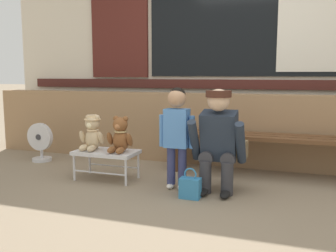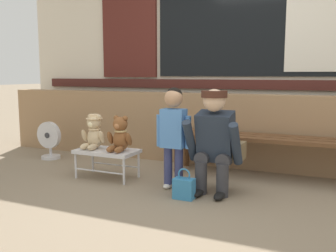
{
  "view_description": "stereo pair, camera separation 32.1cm",
  "coord_description": "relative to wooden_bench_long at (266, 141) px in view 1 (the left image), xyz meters",
  "views": [
    {
      "loc": [
        0.72,
        -2.98,
        1.08
      ],
      "look_at": [
        -0.55,
        0.63,
        0.55
      ],
      "focal_mm": 40.15,
      "sensor_mm": 36.0,
      "label": 1
    },
    {
      "loc": [
        1.02,
        -2.86,
        1.08
      ],
      "look_at": [
        -0.55,
        0.63,
        0.55
      ],
      "focal_mm": 40.15,
      "sensor_mm": 36.0,
      "label": 2
    }
  ],
  "objects": [
    {
      "name": "teddy_bear_with_hat",
      "position": [
        -1.7,
        -0.68,
        0.1
      ],
      "size": [
        0.28,
        0.27,
        0.36
      ],
      "color": "#CCB289",
      "rests_on": "small_display_bench"
    },
    {
      "name": "child_standing",
      "position": [
        -0.75,
        -0.75,
        0.22
      ],
      "size": [
        0.35,
        0.18,
        0.96
      ],
      "color": "navy",
      "rests_on": "ground"
    },
    {
      "name": "brick_low_wall",
      "position": [
        -0.4,
        0.37,
        0.05
      ],
      "size": [
        6.57,
        0.25,
        0.85
      ],
      "primitive_type": "cube",
      "color": "#997551",
      "rests_on": "ground"
    },
    {
      "name": "small_display_bench",
      "position": [
        -1.54,
        -0.68,
        -0.11
      ],
      "size": [
        0.64,
        0.36,
        0.3
      ],
      "color": "silver",
      "rests_on": "ground"
    },
    {
      "name": "ground_plane",
      "position": [
        -0.4,
        -1.06,
        -0.37
      ],
      "size": [
        60.0,
        60.0,
        0.0
      ],
      "primitive_type": "plane",
      "color": "#84725B"
    },
    {
      "name": "adult_crouching",
      "position": [
        -0.36,
        -0.7,
        0.11
      ],
      "size": [
        0.5,
        0.49,
        0.95
      ],
      "color": "#333338",
      "rests_on": "ground"
    },
    {
      "name": "handbag_on_ground",
      "position": [
        -0.56,
        -0.98,
        -0.28
      ],
      "size": [
        0.18,
        0.11,
        0.27
      ],
      "color": "teal",
      "rests_on": "ground"
    },
    {
      "name": "floor_fan",
      "position": [
        -2.7,
        -0.23,
        -0.13
      ],
      "size": [
        0.34,
        0.24,
        0.48
      ],
      "color": "silver",
      "rests_on": "ground"
    },
    {
      "name": "wooden_bench_long",
      "position": [
        0.0,
        0.0,
        0.0
      ],
      "size": [
        2.1,
        0.4,
        0.44
      ],
      "color": "brown",
      "rests_on": "ground"
    },
    {
      "name": "teddy_bear_plain",
      "position": [
        -1.38,
        -0.68,
        0.09
      ],
      "size": [
        0.28,
        0.26,
        0.36
      ],
      "color": "brown",
      "rests_on": "small_display_bench"
    },
    {
      "name": "shop_facade",
      "position": [
        -0.4,
        0.88,
        1.29
      ],
      "size": [
        6.7,
        0.26,
        3.29
      ],
      "color": "beige",
      "rests_on": "ground"
    }
  ]
}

